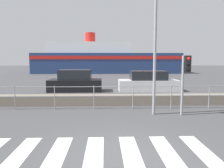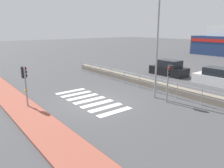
{
  "view_description": "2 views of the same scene",
  "coord_description": "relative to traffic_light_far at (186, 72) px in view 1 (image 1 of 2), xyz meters",
  "views": [
    {
      "loc": [
        -0.4,
        -5.05,
        2.29
      ],
      "look_at": [
        -0.17,
        2.0,
        1.5
      ],
      "focal_mm": 35.0,
      "sensor_mm": 36.0,
      "label": 1
    },
    {
      "loc": [
        11.21,
        -7.47,
        4.69
      ],
      "look_at": [
        0.5,
        1.0,
        1.2
      ],
      "focal_mm": 35.0,
      "sensor_mm": 36.0,
      "label": 2
    }
  ],
  "objects": [
    {
      "name": "parked_car_white",
      "position": [
        -0.1,
        7.12,
        -1.18
      ],
      "size": [
        4.32,
        1.7,
        1.47
      ],
      "color": "silver",
      "rests_on": "ground_plane"
    },
    {
      "name": "traffic_light_far",
      "position": [
        0.0,
        0.0,
        0.0
      ],
      "size": [
        0.34,
        0.32,
        2.46
      ],
      "color": "gray",
      "rests_on": "ground_plane"
    },
    {
      "name": "harbor_fence",
      "position": [
        -2.9,
        1.22,
        -1.08
      ],
      "size": [
        19.93,
        0.04,
        1.1
      ],
      "color": "gray",
      "rests_on": "ground_plane"
    },
    {
      "name": "seawall",
      "position": [
        -2.9,
        2.1,
        -1.54
      ],
      "size": [
        22.1,
        0.55,
        0.53
      ],
      "color": "slate",
      "rests_on": "ground_plane"
    },
    {
      "name": "streetlamp",
      "position": [
        -1.25,
        -0.04,
        2.36
      ],
      "size": [
        0.32,
        1.17,
        6.82
      ],
      "color": "gray",
      "rests_on": "ground_plane"
    },
    {
      "name": "ground_plane",
      "position": [
        -2.9,
        -3.73,
        -1.81
      ],
      "size": [
        160.0,
        160.0,
        0.0
      ],
      "primitive_type": "plane",
      "color": "#424244"
    },
    {
      "name": "parked_car_black",
      "position": [
        -5.44,
        7.12,
        -1.14
      ],
      "size": [
        3.81,
        1.78,
        1.56
      ],
      "color": "black",
      "rests_on": "ground_plane"
    },
    {
      "name": "crosswalk",
      "position": [
        -3.56,
        -3.73,
        -1.8
      ],
      "size": [
        5.85,
        2.4,
        0.01
      ],
      "color": "silver",
      "rests_on": "ground_plane"
    },
    {
      "name": "ferry_boat",
      "position": [
        -3.5,
        30.63,
        0.42
      ],
      "size": [
        24.62,
        8.82,
        7.01
      ],
      "color": "navy",
      "rests_on": "ground_plane"
    }
  ]
}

